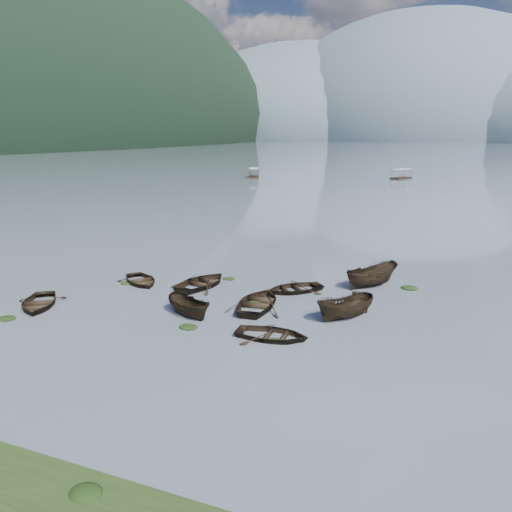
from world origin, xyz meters
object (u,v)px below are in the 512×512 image
at_px(rowboat_0, 39,307).
at_px(pontoon_centre, 401,179).
at_px(pontoon_left, 254,178).
at_px(rowboat_3, 259,307).

height_order(rowboat_0, pontoon_centre, pontoon_centre).
xyz_separation_m(pontoon_left, pontoon_centre, (35.60, 11.09, 0.00)).
distance_m(rowboat_0, pontoon_left, 99.60).
bearing_deg(pontoon_left, rowboat_0, -96.94).
bearing_deg(rowboat_3, rowboat_0, 16.26).
relative_size(rowboat_0, rowboat_3, 0.88).
xyz_separation_m(rowboat_0, rowboat_3, (13.51, 5.43, 0.00)).
bearing_deg(pontoon_centre, rowboat_3, -62.79).
xyz_separation_m(rowboat_3, pontoon_left, (-37.83, 91.16, 0.00)).
distance_m(rowboat_3, pontoon_left, 98.70).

